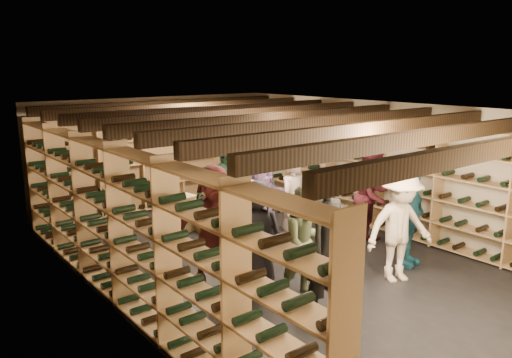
{
  "coord_description": "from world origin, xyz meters",
  "views": [
    {
      "loc": [
        -4.94,
        -5.8,
        3.03
      ],
      "look_at": [
        -0.23,
        0.2,
        1.31
      ],
      "focal_mm": 35.0,
      "sensor_mm": 36.0,
      "label": 1
    }
  ],
  "objects": [
    {
      "name": "person_9",
      "position": [
        -0.63,
        0.15,
        0.75
      ],
      "size": [
        1.11,
        0.86,
        1.5
      ],
      "primitive_type": "imported",
      "rotation": [
        0.0,
        0.0,
        -0.36
      ],
      "color": "#A7A39A",
      "rests_on": "ground"
    },
    {
      "name": "walls",
      "position": [
        0.0,
        0.0,
        1.2
      ],
      "size": [
        5.52,
        8.02,
        2.4
      ],
      "color": "#BAAB91",
      "rests_on": "ground"
    },
    {
      "name": "ceiling_joists",
      "position": [
        0.0,
        0.0,
        2.26
      ],
      "size": [
        5.4,
        7.12,
        0.18
      ],
      "color": "black",
      "rests_on": "ground"
    },
    {
      "name": "person_3",
      "position": [
        0.83,
        -1.75,
        0.81
      ],
      "size": [
        1.19,
        0.92,
        1.62
      ],
      "primitive_type": "imported",
      "rotation": [
        0.0,
        0.0,
        -0.34
      ],
      "color": "beige",
      "rests_on": "ground"
    },
    {
      "name": "person_7",
      "position": [
        0.3,
        -0.13,
        0.84
      ],
      "size": [
        0.67,
        0.5,
        1.68
      ],
      "primitive_type": "imported",
      "rotation": [
        0.0,
        0.0,
        0.17
      ],
      "color": "gray",
      "rests_on": "ground"
    },
    {
      "name": "person_6",
      "position": [
        0.22,
        0.71,
        0.83
      ],
      "size": [
        0.83,
        0.56,
        1.65
      ],
      "primitive_type": "imported",
      "rotation": [
        0.0,
        0.0,
        -0.04
      ],
      "color": "#231F44",
      "rests_on": "ground"
    },
    {
      "name": "wine_rack_right",
      "position": [
        2.57,
        0.0,
        1.08
      ],
      "size": [
        0.32,
        7.5,
        2.15
      ],
      "color": "#9D764C",
      "rests_on": "ground"
    },
    {
      "name": "person_2",
      "position": [
        -0.6,
        -1.35,
        0.77
      ],
      "size": [
        0.85,
        0.71,
        1.54
      ],
      "primitive_type": "imported",
      "rotation": [
        0.0,
        0.0,
        -0.19
      ],
      "color": "#515E3C",
      "rests_on": "ground"
    },
    {
      "name": "person_1",
      "position": [
        -0.82,
        -1.94,
        0.94
      ],
      "size": [
        0.75,
        0.56,
        1.88
      ],
      "primitive_type": "imported",
      "rotation": [
        0.0,
        0.0,
        0.17
      ],
      "color": "black",
      "rests_on": "ground"
    },
    {
      "name": "ground",
      "position": [
        0.0,
        0.0,
        0.0
      ],
      "size": [
        8.0,
        8.0,
        0.0
      ],
      "primitive_type": "plane",
      "color": "black",
      "rests_on": "ground"
    },
    {
      "name": "person_0",
      "position": [
        -0.94,
        -0.7,
        0.77
      ],
      "size": [
        0.89,
        0.76,
        1.55
      ],
      "primitive_type": "imported",
      "rotation": [
        0.0,
        0.0,
        -0.42
      ],
      "color": "black",
      "rests_on": "ground"
    },
    {
      "name": "person_8",
      "position": [
        1.8,
        -0.5,
        0.85
      ],
      "size": [
        0.92,
        0.77,
        1.7
      ],
      "primitive_type": "imported",
      "rotation": [
        0.0,
        0.0,
        0.17
      ],
      "color": "#49161E",
      "rests_on": "ground"
    },
    {
      "name": "crate_loose",
      "position": [
        1.57,
        2.55,
        0.09
      ],
      "size": [
        0.51,
        0.35,
        0.17
      ],
      "primitive_type": "cube",
      "rotation": [
        0.0,
        0.0,
        -0.03
      ],
      "color": "tan",
      "rests_on": "ground"
    },
    {
      "name": "person_4",
      "position": [
        1.42,
        -1.49,
        0.76
      ],
      "size": [
        0.93,
        0.48,
        1.52
      ],
      "primitive_type": "imported",
      "rotation": [
        0.0,
        0.0,
        0.13
      ],
      "color": "#22637A",
      "rests_on": "ground"
    },
    {
      "name": "crate_stack_left",
      "position": [
        -0.06,
        1.84,
        0.26
      ],
      "size": [
        0.53,
        0.37,
        0.51
      ],
      "rotation": [
        0.0,
        0.0,
        -0.09
      ],
      "color": "tan",
      "rests_on": "ground"
    },
    {
      "name": "person_11",
      "position": [
        -0.09,
        0.26,
        0.85
      ],
      "size": [
        1.62,
        0.69,
        1.69
      ],
      "primitive_type": "imported",
      "rotation": [
        0.0,
        0.0,
        0.12
      ],
      "color": "#825F99",
      "rests_on": "ground"
    },
    {
      "name": "wine_rack_left",
      "position": [
        -2.57,
        0.0,
        1.08
      ],
      "size": [
        0.32,
        7.5,
        2.15
      ],
      "color": "#9D764C",
      "rests_on": "ground"
    },
    {
      "name": "person_5",
      "position": [
        -1.16,
        -0.0,
        0.84
      ],
      "size": [
        1.63,
        0.83,
        1.69
      ],
      "primitive_type": "imported",
      "rotation": [
        0.0,
        0.0,
        -0.22
      ],
      "color": "maroon",
      "rests_on": "ground"
    },
    {
      "name": "person_12",
      "position": [
        0.72,
        1.3,
        0.79
      ],
      "size": [
        0.85,
        0.64,
        1.58
      ],
      "primitive_type": "imported",
      "rotation": [
        0.0,
        0.0,
        -0.19
      ],
      "color": "#39383E",
      "rests_on": "ground"
    },
    {
      "name": "wine_rack_back",
      "position": [
        0.0,
        3.83,
        1.07
      ],
      "size": [
        4.7,
        0.3,
        2.15
      ],
      "color": "#9D764C",
      "rests_on": "ground"
    },
    {
      "name": "person_10",
      "position": [
        -0.4,
        0.74,
        0.94
      ],
      "size": [
        1.17,
        0.66,
        1.88
      ],
      "primitive_type": "imported",
      "rotation": [
        0.0,
        0.0,
        -0.2
      ],
      "color": "#254F38",
      "rests_on": "ground"
    },
    {
      "name": "crate_stack_right",
      "position": [
        -0.5,
        2.1,
        0.34
      ],
      "size": [
        0.55,
        0.41,
        0.68
      ],
      "rotation": [
        0.0,
        0.0,
        0.17
      ],
      "color": "tan",
      "rests_on": "ground"
    },
    {
      "name": "ceiling",
      "position": [
        0.0,
        0.0,
        2.4
      ],
      "size": [
        5.5,
        8.0,
        0.01
      ],
      "primitive_type": "cube",
      "color": "beige",
      "rests_on": "walls"
    }
  ]
}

